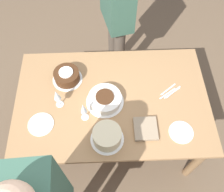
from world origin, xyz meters
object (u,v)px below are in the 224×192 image
(cake_back_decorated, at_px, (107,136))
(person_cutting, at_px, (117,4))
(cake_center_white, at_px, (105,99))
(wine_glass_near, at_px, (57,96))
(wine_glass_far, at_px, (83,109))
(cake_front_chocolate, at_px, (67,76))

(cake_back_decorated, xyz_separation_m, person_cutting, (-0.12, -1.15, 0.20))
(cake_center_white, bearing_deg, wine_glass_near, 1.88)
(wine_glass_near, relative_size, person_cutting, 0.12)
(cake_back_decorated, xyz_separation_m, wine_glass_far, (0.16, -0.18, 0.08))
(wine_glass_near, distance_m, wine_glass_far, 0.23)
(wine_glass_far, xyz_separation_m, person_cutting, (-0.29, -0.97, 0.13))
(cake_back_decorated, distance_m, wine_glass_far, 0.26)
(cake_center_white, bearing_deg, person_cutting, -99.05)
(cake_front_chocolate, bearing_deg, cake_center_white, 143.44)
(cake_center_white, height_order, wine_glass_far, wine_glass_far)
(cake_back_decorated, relative_size, person_cutting, 0.15)
(wine_glass_far, relative_size, person_cutting, 0.12)
(wine_glass_near, xyz_separation_m, person_cutting, (-0.49, -0.85, 0.13))
(cake_back_decorated, height_order, wine_glass_far, wine_glass_far)
(wine_glass_near, height_order, person_cutting, person_cutting)
(cake_front_chocolate, bearing_deg, wine_glass_far, 112.88)
(wine_glass_far, bearing_deg, cake_front_chocolate, -67.12)
(cake_center_white, xyz_separation_m, cake_front_chocolate, (0.31, -0.23, 0.01))
(cake_front_chocolate, distance_m, person_cutting, 0.78)
(cake_back_decorated, bearing_deg, cake_center_white, -88.48)
(cake_center_white, distance_m, cake_front_chocolate, 0.38)
(cake_center_white, bearing_deg, wine_glass_far, 40.45)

